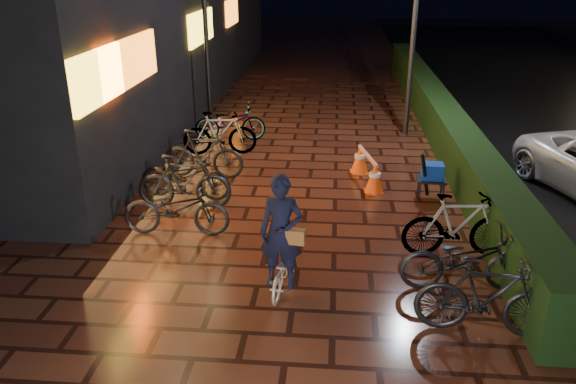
{
  "coord_description": "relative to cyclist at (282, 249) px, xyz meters",
  "views": [
    {
      "loc": [
        0.5,
        -7.53,
        4.42
      ],
      "look_at": [
        -0.19,
        0.42,
        1.1
      ],
      "focal_mm": 35.0,
      "sensor_mm": 36.0,
      "label": 1
    }
  ],
  "objects": [
    {
      "name": "ground",
      "position": [
        0.18,
        0.62,
        -0.66
      ],
      "size": [
        80.0,
        80.0,
        0.0
      ],
      "primitive_type": "plane",
      "color": "#381911",
      "rests_on": "ground"
    },
    {
      "name": "cyclist",
      "position": [
        0.0,
        0.0,
        0.0
      ],
      "size": [
        0.67,
        1.29,
        1.78
      ],
      "color": "silver",
      "rests_on": "ground"
    },
    {
      "name": "parked_bikes_storefront",
      "position": [
        -2.1,
        4.15,
        -0.16
      ],
      "size": [
        2.12,
        6.28,
        1.07
      ],
      "color": "black",
      "rests_on": "ground"
    },
    {
      "name": "hedge",
      "position": [
        3.48,
        8.62,
        -0.16
      ],
      "size": [
        0.7,
        20.0,
        1.0
      ],
      "primitive_type": "cube",
      "color": "black",
      "rests_on": "ground"
    },
    {
      "name": "lamp_post_sf",
      "position": [
        -2.83,
        8.29,
        2.0
      ],
      "size": [
        0.46,
        0.15,
        4.83
      ],
      "color": "black",
      "rests_on": "ground"
    },
    {
      "name": "traffic_barrier",
      "position": [
        1.39,
        4.4,
        -0.35
      ],
      "size": [
        0.67,
        1.54,
        0.63
      ],
      "color": "#FF4B0D",
      "rests_on": "ground"
    },
    {
      "name": "lamp_post_hedge",
      "position": [
        2.6,
        8.02,
        2.1
      ],
      "size": [
        0.48,
        0.14,
        5.02
      ],
      "color": "black",
      "rests_on": "ground"
    },
    {
      "name": "cart_assembly",
      "position": [
        2.6,
        3.57,
        -0.12
      ],
      "size": [
        0.6,
        0.58,
        1.06
      ],
      "color": "black",
      "rests_on": "ground"
    },
    {
      "name": "parked_bikes_hedge",
      "position": [
        2.63,
        0.25,
        -0.15
      ],
      "size": [
        1.93,
        2.72,
        1.07
      ],
      "color": "black",
      "rests_on": "ground"
    }
  ]
}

